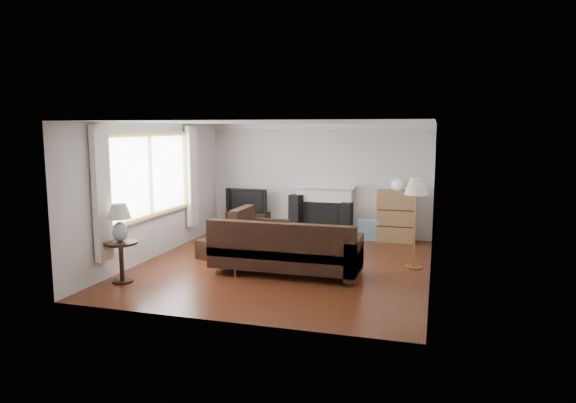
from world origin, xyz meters
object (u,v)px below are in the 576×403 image
(coffee_table, at_px, (316,244))
(side_table, at_px, (122,262))
(sectional_sofa, at_px, (286,248))
(bookshelf, at_px, (396,216))
(floor_lamp, at_px, (415,223))
(tv_stand, at_px, (248,223))

(coffee_table, height_order, side_table, side_table)
(sectional_sofa, height_order, coffee_table, sectional_sofa)
(bookshelf, xyz_separation_m, floor_lamp, (0.48, -2.05, 0.23))
(sectional_sofa, bearing_deg, coffee_table, 82.85)
(bookshelf, height_order, side_table, bookshelf)
(bookshelf, xyz_separation_m, coffee_table, (-1.38, -1.55, -0.35))
(tv_stand, xyz_separation_m, floor_lamp, (3.82, -2.02, 0.54))
(sectional_sofa, relative_size, floor_lamp, 1.70)
(tv_stand, relative_size, bookshelf, 0.87)
(coffee_table, distance_m, side_table, 3.65)
(floor_lamp, height_order, side_table, floor_lamp)
(tv_stand, relative_size, coffee_table, 0.96)
(bookshelf, xyz_separation_m, side_table, (-3.89, -4.18, -0.22))
(side_table, bearing_deg, bookshelf, 47.05)
(bookshelf, height_order, floor_lamp, floor_lamp)
(bookshelf, distance_m, sectional_sofa, 3.37)
(coffee_table, bearing_deg, side_table, -147.09)
(floor_lamp, relative_size, side_table, 2.40)
(bookshelf, distance_m, coffee_table, 2.10)
(sectional_sofa, xyz_separation_m, coffee_table, (0.18, 1.44, -0.23))
(side_table, bearing_deg, tv_stand, 82.41)
(sectional_sofa, bearing_deg, side_table, -152.87)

